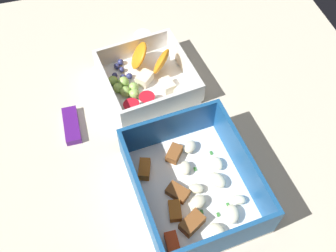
{
  "coord_description": "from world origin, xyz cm",
  "views": [
    {
      "loc": [
        -35.16,
        8.46,
        55.31
      ],
      "look_at": [
        -1.14,
        -1.09,
        4.0
      ],
      "focal_mm": 41.82,
      "sensor_mm": 36.0,
      "label": 1
    }
  ],
  "objects": [
    {
      "name": "paper_cup_liner",
      "position": [
        20.93,
        -2.22,
        2.84
      ],
      "size": [
        3.25,
        3.25,
        1.68
      ],
      "primitive_type": "cylinder",
      "color": "white",
      "rests_on": "table_surface"
    },
    {
      "name": "pasta_container",
      "position": [
        -12.25,
        -1.67,
        4.12
      ],
      "size": [
        20.96,
        17.88,
        6.84
      ],
      "rotation": [
        0.0,
        0.0,
        0.08
      ],
      "color": "white",
      "rests_on": "table_surface"
    },
    {
      "name": "candy_bar",
      "position": [
        4.2,
        13.85,
        2.6
      ],
      "size": [
        7.04,
        2.52,
        1.2
      ],
      "primitive_type": "cube",
      "rotation": [
        0.0,
        0.0,
        -0.02
      ],
      "color": "#51197A",
      "rests_on": "table_surface"
    },
    {
      "name": "fruit_bowl",
      "position": [
        9.75,
        -0.16,
        3.75
      ],
      "size": [
        16.87,
        16.58,
        5.84
      ],
      "rotation": [
        0.0,
        0.0,
        0.13
      ],
      "color": "white",
      "rests_on": "table_surface"
    },
    {
      "name": "table_surface",
      "position": [
        0.0,
        0.0,
        1.0
      ],
      "size": [
        80.0,
        80.0,
        2.0
      ],
      "primitive_type": "cube",
      "color": "beige",
      "rests_on": "ground"
    }
  ]
}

